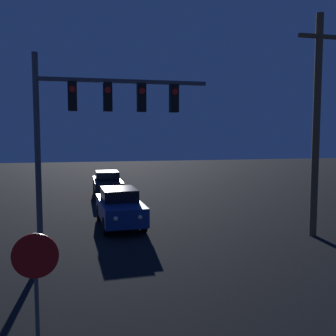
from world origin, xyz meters
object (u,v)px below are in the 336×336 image
Objects in this scene: utility_pole at (316,123)px; car_far at (107,183)px; traffic_signal_mast at (93,118)px; car_near at (120,207)px; stop_sign at (36,274)px.

car_far is at bearing 122.71° from utility_pole.
utility_pole is (7.44, -11.59, 3.64)m from car_far.
utility_pole is (8.59, 0.98, -0.07)m from traffic_signal_mast.
utility_pole is (7.40, -3.36, 3.64)m from car_near.
stop_sign reaches higher than car_near.
car_far is 13.16m from traffic_signal_mast.
stop_sign is 12.11m from utility_pole.
car_far is 18.38m from stop_sign.
traffic_signal_mast is (-1.18, -4.34, 3.71)m from car_near.
traffic_signal_mast reaches higher than car_near.
utility_pole reaches higher than stop_sign.
utility_pole is at bearing 34.29° from stop_sign.
stop_sign is (-2.33, -9.99, 0.82)m from car_near.
car_near is 8.23m from car_far.
car_far is 14.25m from utility_pole.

